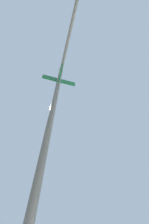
# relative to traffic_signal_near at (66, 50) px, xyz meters

# --- Properties ---
(traffic_signal_near) EXTENTS (2.33, 2.35, 6.30)m
(traffic_signal_near) POSITION_rel_traffic_signal_near_xyz_m (0.00, 0.00, 0.00)
(traffic_signal_near) COLOR #474C47
(traffic_signal_near) RESTS_ON ground_plane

